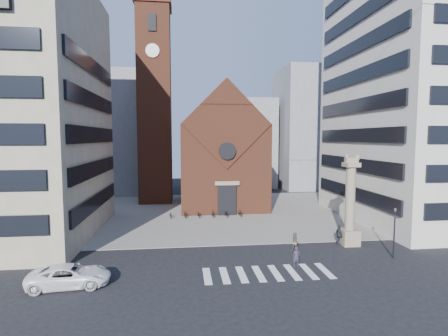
{
  "coord_description": "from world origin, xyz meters",
  "views": [
    {
      "loc": [
        -5.69,
        -28.03,
        10.23
      ],
      "look_at": [
        -1.45,
        8.0,
        7.07
      ],
      "focal_mm": 28.0,
      "sensor_mm": 36.0,
      "label": 1
    }
  ],
  "objects_px": {
    "white_car": "(70,276)",
    "pedestrian_1": "(295,243)",
    "pedestrian_0": "(296,257)",
    "lion_column": "(350,209)",
    "scooter_0": "(171,215)",
    "traffic_light": "(394,232)",
    "pedestrian_2": "(339,235)"
  },
  "relations": [
    {
      "from": "white_car",
      "to": "pedestrian_1",
      "type": "relative_size",
      "value": 3.06
    },
    {
      "from": "pedestrian_0",
      "to": "white_car",
      "type": "bearing_deg",
      "value": -172.34
    },
    {
      "from": "lion_column",
      "to": "white_car",
      "type": "relative_size",
      "value": 1.61
    },
    {
      "from": "scooter_0",
      "to": "pedestrian_1",
      "type": "bearing_deg",
      "value": -59.43
    },
    {
      "from": "white_car",
      "to": "scooter_0",
      "type": "height_order",
      "value": "white_car"
    },
    {
      "from": "lion_column",
      "to": "pedestrian_1",
      "type": "xyz_separation_m",
      "value": [
        -5.83,
        -1.55,
        -2.57
      ]
    },
    {
      "from": "traffic_light",
      "to": "pedestrian_0",
      "type": "bearing_deg",
      "value": -173.52
    },
    {
      "from": "pedestrian_1",
      "to": "scooter_0",
      "type": "relative_size",
      "value": 1.14
    },
    {
      "from": "pedestrian_0",
      "to": "traffic_light",
      "type": "bearing_deg",
      "value": 8.35
    },
    {
      "from": "white_car",
      "to": "pedestrian_0",
      "type": "xyz_separation_m",
      "value": [
        16.67,
        1.69,
        0.07
      ]
    },
    {
      "from": "traffic_light",
      "to": "pedestrian_0",
      "type": "xyz_separation_m",
      "value": [
        -8.85,
        -1.01,
        -1.47
      ]
    },
    {
      "from": "traffic_light",
      "to": "pedestrian_2",
      "type": "xyz_separation_m",
      "value": [
        -3.0,
        4.0,
        -1.32
      ]
    },
    {
      "from": "pedestrian_2",
      "to": "lion_column",
      "type": "bearing_deg",
      "value": -94.63
    },
    {
      "from": "traffic_light",
      "to": "white_car",
      "type": "bearing_deg",
      "value": -173.97
    },
    {
      "from": "lion_column",
      "to": "white_car",
      "type": "xyz_separation_m",
      "value": [
        -23.54,
        -6.7,
        -2.71
      ]
    },
    {
      "from": "pedestrian_2",
      "to": "scooter_0",
      "type": "xyz_separation_m",
      "value": [
        -16.3,
        12.91,
        -0.51
      ]
    },
    {
      "from": "pedestrian_0",
      "to": "scooter_0",
      "type": "distance_m",
      "value": 20.74
    },
    {
      "from": "white_car",
      "to": "pedestrian_1",
      "type": "xyz_separation_m",
      "value": [
        17.7,
        5.15,
        0.13
      ]
    },
    {
      "from": "lion_column",
      "to": "pedestrian_1",
      "type": "height_order",
      "value": "lion_column"
    },
    {
      "from": "pedestrian_2",
      "to": "pedestrian_1",
      "type": "bearing_deg",
      "value": 103.2
    },
    {
      "from": "lion_column",
      "to": "pedestrian_1",
      "type": "distance_m",
      "value": 6.56
    },
    {
      "from": "white_car",
      "to": "pedestrian_2",
      "type": "distance_m",
      "value": 23.5
    },
    {
      "from": "pedestrian_0",
      "to": "pedestrian_1",
      "type": "relative_size",
      "value": 0.93
    },
    {
      "from": "lion_column",
      "to": "white_car",
      "type": "bearing_deg",
      "value": -164.11
    },
    {
      "from": "pedestrian_2",
      "to": "traffic_light",
      "type": "bearing_deg",
      "value": -147.76
    },
    {
      "from": "scooter_0",
      "to": "pedestrian_2",
      "type": "bearing_deg",
      "value": -46.24
    },
    {
      "from": "traffic_light",
      "to": "scooter_0",
      "type": "xyz_separation_m",
      "value": [
        -19.3,
        16.91,
        -1.83
      ]
    },
    {
      "from": "pedestrian_1",
      "to": "scooter_0",
      "type": "bearing_deg",
      "value": 156.42
    },
    {
      "from": "pedestrian_0",
      "to": "pedestrian_2",
      "type": "xyz_separation_m",
      "value": [
        5.85,
        5.01,
        0.15
      ]
    },
    {
      "from": "traffic_light",
      "to": "pedestrian_0",
      "type": "height_order",
      "value": "traffic_light"
    },
    {
      "from": "white_car",
      "to": "pedestrian_2",
      "type": "bearing_deg",
      "value": -78.76
    },
    {
      "from": "traffic_light",
      "to": "pedestrian_0",
      "type": "distance_m",
      "value": 9.03
    }
  ]
}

